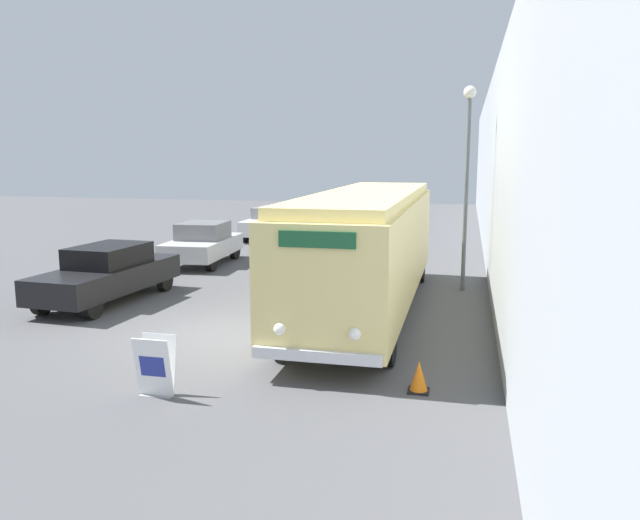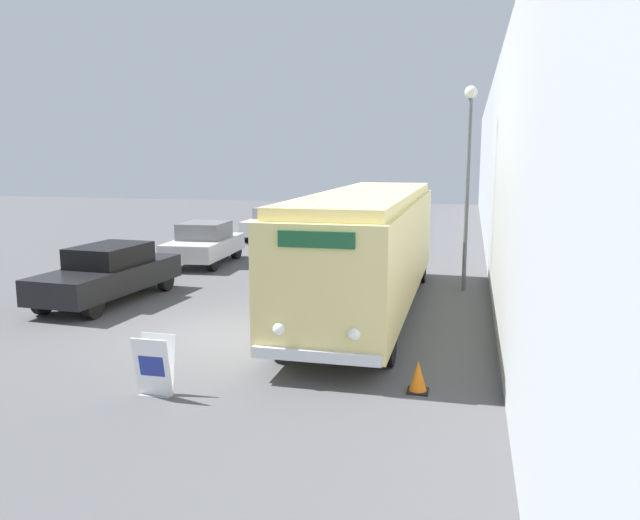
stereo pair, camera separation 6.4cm
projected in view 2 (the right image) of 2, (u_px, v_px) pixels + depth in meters
ground_plane at (211, 335)px, 13.99m from camera, size 80.00×80.00×0.00m
building_wall_right at (496, 172)px, 21.54m from camera, size 0.30×60.00×6.81m
vintage_bus at (368, 245)px, 15.83m from camera, size 2.41×11.15×3.08m
sign_board at (155, 367)px, 10.40m from camera, size 0.64×0.38×1.02m
streetlamp at (468, 158)px, 17.96m from camera, size 0.36×0.36×5.93m
parked_car_near at (109, 273)px, 17.06m from camera, size 2.05×4.90×1.56m
parked_car_mid at (204, 243)px, 22.98m from camera, size 2.09×4.16×1.54m
parked_car_far at (274, 222)px, 30.22m from camera, size 1.83×4.78×1.51m
parked_car_distant at (315, 210)px, 37.33m from camera, size 2.13×4.76×1.46m
traffic_cone at (418, 377)px, 10.57m from camera, size 0.36×0.36×0.54m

